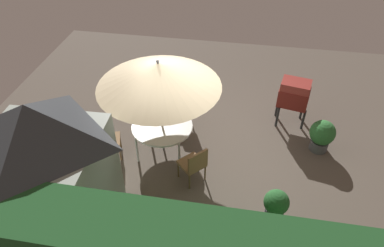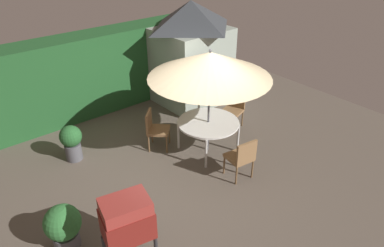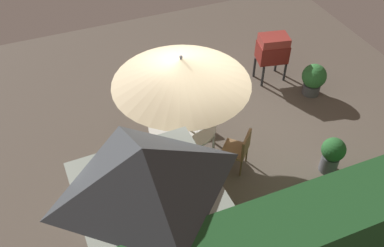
% 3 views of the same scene
% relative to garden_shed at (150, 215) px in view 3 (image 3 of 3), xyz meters
% --- Properties ---
extents(ground_plane, '(11.00, 11.00, 0.00)m').
position_rel_garden_shed_xyz_m(ground_plane, '(-2.10, -2.34, -1.41)').
color(ground_plane, brown).
extents(hedge_backdrop, '(5.95, 0.87, 2.08)m').
position_rel_garden_shed_xyz_m(hedge_backdrop, '(-2.10, 1.16, -0.37)').
color(hedge_backdrop, '#1E4C23').
rests_on(hedge_backdrop, ground).
extents(garden_shed, '(1.97, 1.80, 2.76)m').
position_rel_garden_shed_xyz_m(garden_shed, '(0.00, 0.00, 0.00)').
color(garden_shed, gray).
rests_on(garden_shed, ground).
extents(patio_table, '(1.34, 1.34, 0.72)m').
position_rel_garden_shed_xyz_m(patio_table, '(-1.34, -2.24, -0.74)').
color(patio_table, white).
rests_on(patio_table, ground).
extents(patio_umbrella, '(2.52, 2.52, 2.34)m').
position_rel_garden_shed_xyz_m(patio_umbrella, '(-1.34, -2.24, 0.61)').
color(patio_umbrella, '#4C4C51').
rests_on(patio_umbrella, ground).
extents(bbq_grill, '(0.79, 0.63, 1.20)m').
position_rel_garden_shed_xyz_m(bbq_grill, '(-4.22, -3.75, -0.56)').
color(bbq_grill, maroon).
rests_on(bbq_grill, ground).
extents(chair_near_shed, '(0.52, 0.52, 0.90)m').
position_rel_garden_shed_xyz_m(chair_near_shed, '(-1.50, -3.40, -0.89)').
color(chair_near_shed, olive).
rests_on(chair_near_shed, ground).
extents(chair_far_side, '(0.59, 0.58, 0.90)m').
position_rel_garden_shed_xyz_m(chair_far_side, '(-0.14, -1.84, -0.89)').
color(chair_far_side, olive).
rests_on(chair_far_side, ground).
extents(chair_toward_hedge, '(0.65, 0.65, 0.90)m').
position_rel_garden_shed_xyz_m(chair_toward_hedge, '(-2.19, -1.41, -0.89)').
color(chair_toward_hedge, olive).
rests_on(chair_toward_hedge, ground).
extents(potted_plant_by_shed, '(0.46, 0.46, 0.81)m').
position_rel_garden_shed_xyz_m(potted_plant_by_shed, '(-3.81, -0.67, -0.95)').
color(potted_plant_by_shed, '#4C4C51').
rests_on(potted_plant_by_shed, ground).
extents(potted_plant_by_grill, '(0.57, 0.57, 0.79)m').
position_rel_garden_shed_xyz_m(potted_plant_by_grill, '(-4.86, -2.85, -0.98)').
color(potted_plant_by_grill, '#4C4C51').
rests_on(potted_plant_by_grill, ground).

